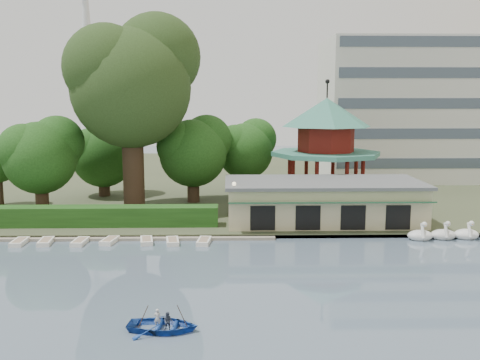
{
  "coord_description": "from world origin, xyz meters",
  "views": [
    {
      "loc": [
        1.02,
        -27.89,
        11.96
      ],
      "look_at": [
        2.0,
        18.0,
        5.0
      ],
      "focal_mm": 40.0,
      "sensor_mm": 36.0,
      "label": 1
    }
  ],
  "objects_px": {
    "pavilion": "(326,139)",
    "rowboat_with_passengers": "(163,321)",
    "boathouse": "(323,201)",
    "big_tree": "(133,78)",
    "dock": "(78,238)"
  },
  "relations": [
    {
      "from": "pavilion",
      "to": "rowboat_with_passengers",
      "type": "xyz_separation_m",
      "value": [
        -14.44,
        -33.44,
        -6.95
      ]
    },
    {
      "from": "boathouse",
      "to": "big_tree",
      "type": "relative_size",
      "value": 0.9
    },
    {
      "from": "rowboat_with_passengers",
      "to": "boathouse",
      "type": "bearing_deg",
      "value": 62.01
    },
    {
      "from": "dock",
      "to": "rowboat_with_passengers",
      "type": "relative_size",
      "value": 6.1
    },
    {
      "from": "boathouse",
      "to": "rowboat_with_passengers",
      "type": "bearing_deg",
      "value": -117.99
    },
    {
      "from": "dock",
      "to": "rowboat_with_passengers",
      "type": "bearing_deg",
      "value": -62.85
    },
    {
      "from": "pavilion",
      "to": "big_tree",
      "type": "xyz_separation_m",
      "value": [
        -20.83,
        -3.8,
        6.65
      ]
    },
    {
      "from": "rowboat_with_passengers",
      "to": "pavilion",
      "type": "bearing_deg",
      "value": 66.64
    },
    {
      "from": "pavilion",
      "to": "big_tree",
      "type": "height_order",
      "value": "big_tree"
    },
    {
      "from": "dock",
      "to": "boathouse",
      "type": "distance_m",
      "value": 22.62
    },
    {
      "from": "dock",
      "to": "big_tree",
      "type": "relative_size",
      "value": 1.65
    },
    {
      "from": "boathouse",
      "to": "pavilion",
      "type": "relative_size",
      "value": 1.38
    },
    {
      "from": "dock",
      "to": "pavilion",
      "type": "relative_size",
      "value": 2.52
    },
    {
      "from": "boathouse",
      "to": "pavilion",
      "type": "distance_m",
      "value": 11.43
    },
    {
      "from": "boathouse",
      "to": "big_tree",
      "type": "bearing_deg",
      "value": 161.71
    }
  ]
}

